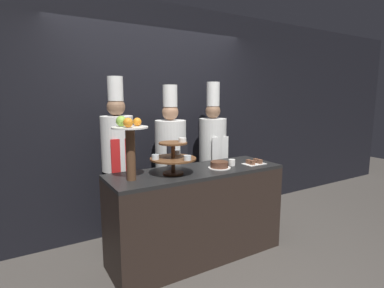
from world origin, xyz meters
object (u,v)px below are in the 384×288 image
at_px(tiered_stand, 173,156).
at_px(cake_round, 219,165).
at_px(fruit_pedestal, 129,140).
at_px(chef_center_right, 213,150).
at_px(chef_left, 118,157).
at_px(chef_center_left, 171,156).
at_px(cup_white, 232,162).
at_px(cake_square_tray, 254,162).

xyz_separation_m(tiered_stand, cake_round, (0.52, -0.03, -0.14)).
distance_m(fruit_pedestal, cake_round, 1.00).
height_order(cake_round, chef_center_right, chef_center_right).
height_order(tiered_stand, chef_left, chef_left).
xyz_separation_m(tiered_stand, chef_left, (-0.34, 0.63, -0.08)).
distance_m(chef_center_left, chef_center_right, 0.60).
xyz_separation_m(cup_white, chef_center_left, (-0.41, 0.64, -0.00)).
bearing_deg(cake_round, cake_square_tray, -5.68).
height_order(cake_round, cup_white, cake_round).
bearing_deg(chef_center_right, fruit_pedestal, -154.58).
distance_m(fruit_pedestal, chef_left, 0.69).
distance_m(cake_round, chef_center_right, 0.77).
bearing_deg(cup_white, chef_left, 148.41).
distance_m(chef_left, chef_center_left, 0.64).
distance_m(cake_round, chef_left, 1.09).
bearing_deg(chef_center_right, chef_left, -180.00).
xyz_separation_m(fruit_pedestal, chef_left, (0.08, 0.63, -0.27)).
bearing_deg(cake_square_tray, chef_center_right, 94.84).
bearing_deg(cake_round, cup_white, 8.00).
relative_size(cake_round, cake_square_tray, 0.97).
xyz_separation_m(chef_left, chef_center_right, (1.24, 0.00, -0.04)).
height_order(cup_white, chef_left, chef_left).
xyz_separation_m(chef_left, chef_center_left, (0.63, -0.00, -0.06)).
bearing_deg(chef_center_left, cup_white, -57.49).
bearing_deg(chef_center_left, chef_center_right, 0.01).
relative_size(tiered_stand, chef_left, 0.23).
bearing_deg(chef_center_left, cake_round, -71.42).
height_order(tiered_stand, cup_white, tiered_stand).
xyz_separation_m(chef_center_left, chef_center_right, (0.60, 0.00, 0.02)).
height_order(fruit_pedestal, cake_square_tray, fruit_pedestal).
bearing_deg(chef_center_left, fruit_pedestal, -138.80).
distance_m(tiered_stand, cup_white, 0.71).
bearing_deg(cake_round, chef_center_left, 108.58).
xyz_separation_m(fruit_pedestal, chef_center_right, (1.32, 0.63, -0.31)).
bearing_deg(tiered_stand, chef_center_left, 65.24).
relative_size(cake_round, chef_center_left, 0.13).
bearing_deg(fruit_pedestal, chef_center_left, 41.20).
height_order(cake_square_tray, chef_center_right, chef_center_right).
height_order(chef_left, chef_center_left, chef_left).
bearing_deg(chef_left, cake_round, -37.85).
bearing_deg(cup_white, fruit_pedestal, 179.29).
relative_size(cake_round, cup_white, 3.25).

